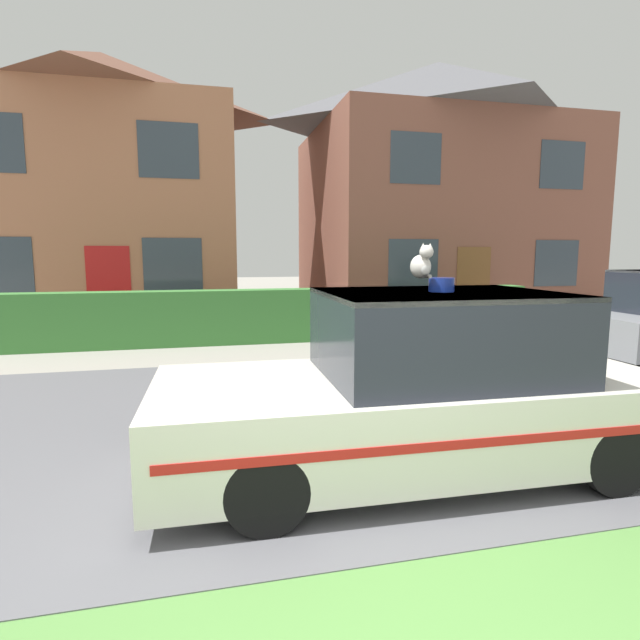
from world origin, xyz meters
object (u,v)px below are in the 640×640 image
police_car (421,389)px  house_left (108,187)px  cat (422,264)px  house_right (435,187)px  wheelie_bin (431,311)px

police_car → house_left: house_left is taller
cat → house_right: size_ratio=0.04×
police_car → wheelie_bin: size_ratio=4.09×
police_car → cat: size_ratio=13.53×
police_car → cat: 1.10m
house_left → house_right: (10.23, -0.12, 0.29)m
police_car → house_left: 13.04m
cat → wheelie_bin: (3.55, 7.08, -1.27)m
police_car → wheelie_bin: bearing=-115.2°
house_right → wheelie_bin: 6.38m
wheelie_bin → house_right: bearing=47.0°
cat → house_right: house_right is taller
house_left → house_right: size_ratio=0.90×
cat → police_car: bearing=144.9°
house_right → wheelie_bin: (-2.31, -4.76, -3.56)m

